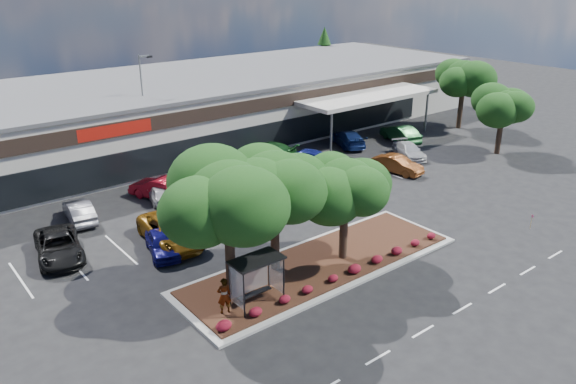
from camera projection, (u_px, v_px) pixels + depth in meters
ground at (394, 282)px, 31.77m from camera, size 160.00×160.00×0.00m
retail_store at (136, 115)px, 55.31m from camera, size 80.40×25.20×6.25m
landscape_island at (321, 264)px, 33.48m from camera, size 18.00×6.00×0.26m
lane_markings at (280, 223)px, 39.27m from camera, size 33.12×20.06×0.01m
shrub_row at (345, 272)px, 31.81m from camera, size 17.00×0.80×0.50m
bus_shelter at (255, 267)px, 28.73m from camera, size 2.75×1.55×2.59m
island_tree_west at (229, 226)px, 28.86m from camera, size 7.20×7.20×7.89m
island_tree_mid at (275, 210)px, 31.50m from camera, size 6.60×6.60×7.32m
island_tree_east at (345, 208)px, 32.88m from camera, size 5.80×5.80×6.50m
tree_east_near at (501, 120)px, 52.88m from camera, size 5.60×5.60×6.51m
tree_east_far at (462, 94)px, 61.38m from camera, size 6.40×6.40×7.62m
conifer_north_east at (324, 58)px, 81.77m from camera, size 3.96×3.96×9.00m
person_waiting at (224, 296)px, 28.18m from camera, size 0.83×0.66×1.98m
light_pole at (146, 117)px, 49.64m from camera, size 1.42×0.72×9.75m
survey_stake at (532, 220)px, 38.17m from camera, size 0.08×0.14×1.00m
car_0 at (59, 246)px, 34.26m from camera, size 3.61×5.97×1.55m
car_1 at (162, 243)px, 34.77m from camera, size 2.81×4.54×1.44m
car_2 at (171, 231)px, 36.04m from camera, size 3.48×6.43×1.71m
car_3 at (191, 208)px, 39.83m from camera, size 3.81×5.87×1.50m
car_4 at (256, 196)px, 41.94m from camera, size 3.95×6.03×1.54m
car_5 at (340, 174)px, 46.27m from camera, size 2.98×5.73×1.54m
car_6 at (348, 172)px, 46.64m from camera, size 3.25×5.45×1.70m
car_7 at (398, 165)px, 48.65m from camera, size 2.30×4.71×1.49m
car_8 at (409, 151)px, 52.65m from camera, size 3.50×4.93×1.32m
car_9 at (79, 211)px, 39.27m from camera, size 2.06×4.59×1.46m
car_10 at (160, 193)px, 42.63m from camera, size 2.43×4.31×1.38m
car_11 at (161, 188)px, 43.13m from camera, size 3.76×5.43×1.69m
car_12 at (208, 188)px, 43.58m from camera, size 3.95×5.58×1.41m
car_13 at (204, 166)px, 48.31m from camera, size 1.99×4.55×1.46m
car_14 at (268, 151)px, 52.11m from camera, size 4.40×6.03×1.62m
car_15 at (305, 158)px, 50.52m from camera, size 3.83×5.46×1.47m
car_16 at (348, 138)px, 56.08m from camera, size 4.09×5.83×1.57m
car_17 at (400, 134)px, 57.37m from camera, size 3.22×5.53×1.72m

